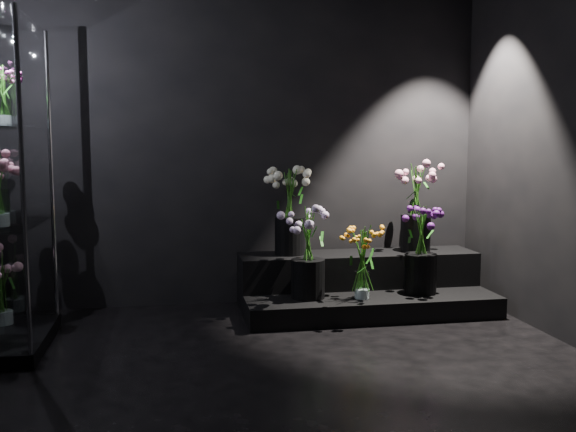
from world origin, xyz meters
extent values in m
plane|color=black|center=(0.00, 0.00, 0.00)|extent=(4.00, 4.00, 0.00)
plane|color=black|center=(0.00, 2.00, 1.40)|extent=(4.00, 0.00, 4.00)
plane|color=black|center=(0.00, -2.00, 1.40)|extent=(4.00, 0.00, 4.00)
cube|color=black|center=(0.92, 1.51, 0.08)|extent=(1.96, 0.87, 0.16)
cube|color=black|center=(0.92, 1.73, 0.30)|extent=(1.96, 0.44, 0.27)
cube|color=black|center=(-1.69, 1.04, 0.05)|extent=(0.58, 0.96, 0.10)
cylinder|color=white|center=(0.82, 1.28, 0.27)|extent=(0.12, 0.12, 0.21)
cylinder|color=black|center=(0.42, 1.37, 0.31)|extent=(0.26, 0.26, 0.30)
cylinder|color=black|center=(1.33, 1.37, 0.32)|extent=(0.25, 0.25, 0.31)
cylinder|color=black|center=(0.36, 1.76, 0.59)|extent=(0.25, 0.25, 0.30)
cylinder|color=black|center=(1.42, 1.73, 0.59)|extent=(0.25, 0.25, 0.31)
cylinder|color=white|center=(-1.65, 1.17, 1.55)|extent=(0.11, 0.11, 0.20)
cylinder|color=white|center=(-1.74, 1.28, 0.23)|extent=(0.14, 0.14, 0.27)
camera|label=1|loc=(-0.60, -3.30, 1.33)|focal=40.00mm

